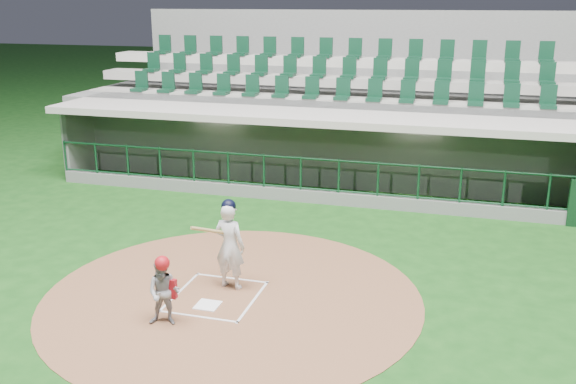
{
  "coord_description": "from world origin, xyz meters",
  "views": [
    {
      "loc": [
        4.39,
        -10.6,
        5.44
      ],
      "look_at": [
        0.6,
        2.6,
        1.3
      ],
      "focal_mm": 40.0,
      "sensor_mm": 36.0,
      "label": 1
    }
  ],
  "objects": [
    {
      "name": "seating_deck",
      "position": [
        0.0,
        10.91,
        1.42
      ],
      "size": [
        17.0,
        6.72,
        5.15
      ],
      "color": "slate",
      "rests_on": "ground"
    },
    {
      "name": "batter_box_chalk",
      "position": [
        0.0,
        -0.3,
        0.02
      ],
      "size": [
        1.55,
        1.8,
        0.01
      ],
      "color": "silver",
      "rests_on": "ground"
    },
    {
      "name": "catcher",
      "position": [
        -0.43,
        -1.53,
        0.64
      ],
      "size": [
        0.66,
        0.56,
        1.27
      ],
      "color": "gray",
      "rests_on": "dirt_circle"
    },
    {
      "name": "dirt_circle",
      "position": [
        0.3,
        -0.2,
        0.01
      ],
      "size": [
        7.2,
        7.2,
        0.01
      ],
      "primitive_type": "cylinder",
      "color": "brown",
      "rests_on": "ground"
    },
    {
      "name": "home_plate",
      "position": [
        0.0,
        -0.7,
        0.02
      ],
      "size": [
        0.43,
        0.43,
        0.02
      ],
      "primitive_type": "cube",
      "color": "white",
      "rests_on": "dirt_circle"
    },
    {
      "name": "ground",
      "position": [
        0.0,
        0.0,
        0.0
      ],
      "size": [
        120.0,
        120.0,
        0.0
      ],
      "primitive_type": "plane",
      "color": "#123E11",
      "rests_on": "ground"
    },
    {
      "name": "dugout_structure",
      "position": [
        0.12,
        7.8,
        0.96
      ],
      "size": [
        16.4,
        3.7,
        3.0
      ],
      "color": "gray",
      "rests_on": "ground"
    },
    {
      "name": "batter",
      "position": [
        0.12,
        0.17,
        0.92
      ],
      "size": [
        0.88,
        0.9,
        1.81
      ],
      "color": "silver",
      "rests_on": "dirt_circle"
    }
  ]
}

